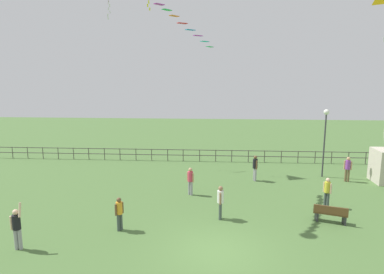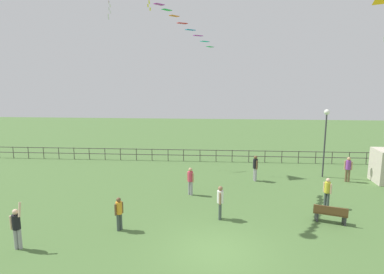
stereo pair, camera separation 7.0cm
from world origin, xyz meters
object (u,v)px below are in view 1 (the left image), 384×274
object	(u,v)px
person_1	(190,179)
person_2	(348,168)
park_bench	(330,213)
person_5	(220,200)
person_0	(327,190)
person_6	(17,226)
person_4	(119,212)
person_3	(255,166)
lamppost	(325,128)

from	to	relation	value
person_1	person_2	world-z (taller)	person_2
park_bench	person_1	size ratio (longest dim) A/B	0.97
park_bench	person_5	distance (m)	5.13
park_bench	person_2	size ratio (longest dim) A/B	0.95
person_0	person_6	bearing A→B (deg)	-158.77
park_bench	person_2	bearing A→B (deg)	64.11
person_4	person_6	distance (m)	4.03
person_5	person_4	bearing A→B (deg)	-161.44
person_3	person_4	distance (m)	10.21
person_5	person_6	world-z (taller)	person_6
lamppost	person_1	size ratio (longest dim) A/B	2.85
person_0	person_1	bearing A→B (deg)	169.22
lamppost	person_4	distance (m)	14.64
person_0	person_5	xyz separation A→B (m)	(-5.54, -1.85, 0.04)
person_2	person_5	world-z (taller)	person_5
person_2	person_4	bearing A→B (deg)	-148.26
lamppost	person_6	distance (m)	18.57
person_0	person_2	bearing A→B (deg)	59.08
person_4	person_6	world-z (taller)	person_6
person_2	person_6	bearing A→B (deg)	-148.98
park_bench	person_3	distance (m)	6.83
person_0	person_4	bearing A→B (deg)	-161.48
person_1	person_6	distance (m)	9.18
person_5	park_bench	bearing A→B (deg)	-1.02
person_1	person_5	distance (m)	3.62
person_2	person_3	world-z (taller)	person_3
person_3	lamppost	bearing A→B (deg)	14.48
lamppost	park_bench	world-z (taller)	lamppost
person_2	person_6	xyz separation A→B (m)	(-16.25, -9.77, 0.05)
person_0	person_1	distance (m)	7.33
person_2	person_4	distance (m)	14.93
person_3	person_4	world-z (taller)	person_3
park_bench	person_6	world-z (taller)	person_6
park_bench	person_2	world-z (taller)	person_2
person_4	park_bench	bearing A→B (deg)	8.37
person_0	person_3	world-z (taller)	person_3
person_0	person_6	xyz separation A→B (m)	(-13.55, -5.26, 0.07)
person_0	park_bench	bearing A→B (deg)	-102.50
person_1	person_5	xyz separation A→B (m)	(1.66, -3.22, 0.02)
person_1	person_4	world-z (taller)	person_1
park_bench	person_3	world-z (taller)	person_3
person_2	person_3	xyz separation A→B (m)	(-5.91, -0.23, 0.03)
park_bench	person_6	bearing A→B (deg)	-165.79
lamppost	park_bench	distance (m)	8.16
park_bench	person_4	world-z (taller)	person_4
person_4	lamppost	bearing A→B (deg)	37.66
person_1	person_2	bearing A→B (deg)	17.57
lamppost	person_2	distance (m)	2.86
person_3	person_4	xyz separation A→B (m)	(-6.79, -7.62, -0.09)
person_1	person_4	size ratio (longest dim) A/B	1.05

